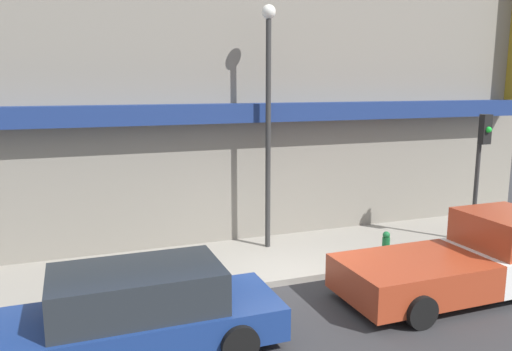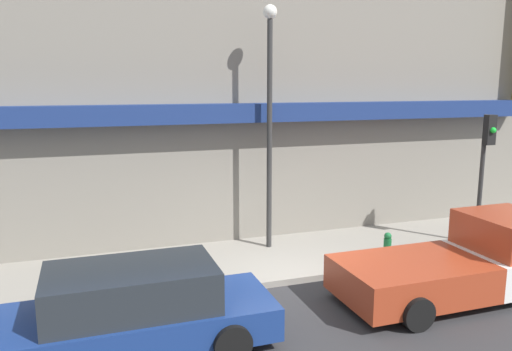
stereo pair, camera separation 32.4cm
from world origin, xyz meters
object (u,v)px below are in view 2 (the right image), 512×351
object	(u,v)px
street_lamp	(270,103)
traffic_light	(485,156)
pickup_truck	(465,263)
parked_car	(132,311)
fire_hydrant	(387,244)

from	to	relation	value
street_lamp	traffic_light	size ratio (longest dim) A/B	1.78
pickup_truck	traffic_light	distance (m)	4.05
parked_car	traffic_light	xyz separation A→B (m)	(9.62, 2.43, 1.89)
fire_hydrant	traffic_light	distance (m)	3.69
fire_hydrant	pickup_truck	bearing A→B (deg)	-81.63
fire_hydrant	street_lamp	world-z (taller)	street_lamp
pickup_truck	parked_car	xyz separation A→B (m)	(-6.97, -0.00, -0.02)
street_lamp	traffic_light	world-z (taller)	street_lamp
pickup_truck	street_lamp	bearing A→B (deg)	126.74
fire_hydrant	street_lamp	bearing A→B (deg)	146.76
pickup_truck	traffic_light	world-z (taller)	traffic_light
street_lamp	parked_car	bearing A→B (deg)	-134.42
street_lamp	traffic_light	distance (m)	6.03
parked_car	fire_hydrant	size ratio (longest dim) A/B	7.75
pickup_truck	street_lamp	distance (m)	6.03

